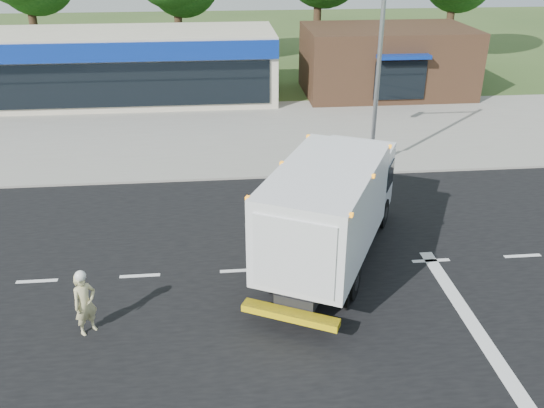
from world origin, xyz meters
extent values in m
plane|color=#385123|center=(0.00, 0.00, 0.00)|extent=(120.00, 120.00, 0.00)
cube|color=black|center=(0.00, 0.00, 0.00)|extent=(60.00, 14.00, 0.02)
cube|color=gray|center=(0.00, 8.20, 0.06)|extent=(60.00, 2.40, 0.12)
cube|color=gray|center=(0.00, 14.00, 0.01)|extent=(60.00, 9.00, 0.02)
cube|color=silver|center=(-9.00, 0.00, 0.02)|extent=(1.20, 0.15, 0.01)
cube|color=silver|center=(-6.00, 0.00, 0.02)|extent=(1.20, 0.15, 0.01)
cube|color=silver|center=(-3.00, 0.00, 0.02)|extent=(1.20, 0.15, 0.01)
cube|color=silver|center=(0.00, 0.00, 0.02)|extent=(1.20, 0.15, 0.01)
cube|color=silver|center=(3.00, 0.00, 0.02)|extent=(1.20, 0.15, 0.01)
cube|color=silver|center=(6.00, 0.00, 0.02)|extent=(1.20, 0.15, 0.01)
cube|color=silver|center=(3.00, -3.00, 0.02)|extent=(0.40, 7.00, 0.01)
cube|color=black|center=(-0.57, -0.53, 0.75)|extent=(3.33, 5.25, 0.37)
cube|color=silver|center=(1.12, 2.86, 1.65)|extent=(3.00, 2.93, 2.24)
cube|color=black|center=(1.57, 3.77, 1.87)|extent=(1.89, 1.04, 0.96)
cube|color=white|center=(-0.57, -0.53, 2.24)|extent=(4.66, 5.91, 2.51)
cube|color=silver|center=(-1.76, -2.93, 2.19)|extent=(1.94, 1.01, 2.03)
cube|color=yellow|center=(-1.85, -3.11, 0.59)|extent=(2.46, 1.47, 0.19)
cube|color=orange|center=(-0.57, -0.53, 3.46)|extent=(4.61, 5.74, 0.09)
cylinder|color=black|center=(0.23, 3.36, 0.51)|extent=(0.74, 1.06, 1.02)
cylinder|color=black|center=(2.05, 2.46, 0.51)|extent=(0.74, 1.06, 1.02)
cylinder|color=black|center=(-1.86, -0.72, 0.51)|extent=(0.74, 1.06, 1.02)
cylinder|color=black|center=(0.05, -1.67, 0.51)|extent=(0.74, 1.06, 1.02)
imported|color=#C8BE85|center=(-7.01, -2.52, 0.87)|extent=(0.74, 0.74, 1.73)
sphere|color=white|center=(-7.01, -2.52, 1.70)|extent=(0.28, 0.28, 0.28)
cube|color=#BFB59F|center=(-9.00, 20.00, 2.00)|extent=(18.00, 6.00, 4.00)
cube|color=navy|center=(-9.00, 16.95, 3.40)|extent=(18.00, 0.30, 1.00)
cube|color=black|center=(-9.00, 16.95, 1.60)|extent=(17.00, 0.12, 2.40)
cube|color=#382316|center=(7.00, 20.00, 2.00)|extent=(10.00, 6.00, 4.00)
cube|color=navy|center=(7.00, 16.90, 2.90)|extent=(3.00, 1.20, 0.20)
cube|color=black|center=(7.00, 16.95, 1.50)|extent=(3.00, 0.12, 2.20)
cylinder|color=gray|center=(3.00, 7.60, 4.00)|extent=(0.18, 0.18, 8.00)
cylinder|color=#332114|center=(-16.00, 28.00, 3.67)|extent=(0.56, 0.56, 7.35)
cylinder|color=#332114|center=(-6.00, 28.00, 3.43)|extent=(0.56, 0.56, 6.86)
cylinder|color=#332114|center=(4.00, 28.00, 3.92)|extent=(0.56, 0.56, 7.84)
cylinder|color=#332114|center=(14.00, 28.00, 3.50)|extent=(0.56, 0.56, 7.00)
camera|label=1|loc=(-3.46, -14.90, 9.48)|focal=38.00mm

